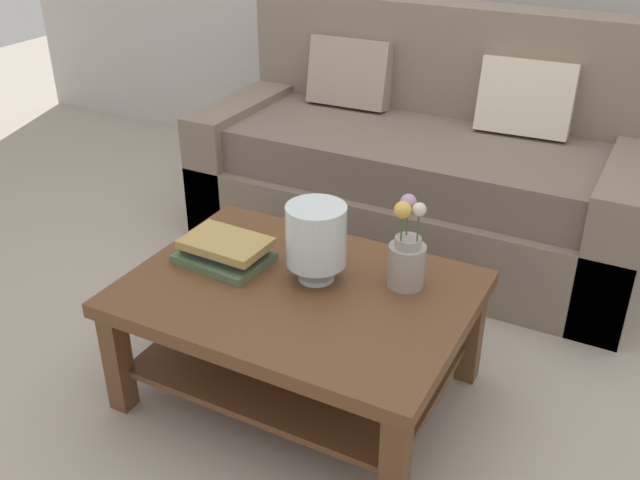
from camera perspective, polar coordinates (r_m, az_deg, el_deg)
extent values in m
plane|color=#ADA393|center=(2.82, 2.76, -7.47)|extent=(10.00, 10.00, 0.00)
cube|color=#7A6B5B|center=(3.39, 7.58, 2.46)|extent=(1.99, 0.90, 0.36)
cube|color=#6E6052|center=(3.25, 7.70, 6.69)|extent=(1.75, 0.74, 0.20)
cube|color=#7A6B5B|center=(3.52, 10.24, 12.47)|extent=(1.99, 0.20, 0.70)
cube|color=#7A6B5B|center=(3.71, -5.38, 6.98)|extent=(0.20, 0.90, 0.60)
cube|color=#7A6B5B|center=(3.19, 22.88, 0.93)|extent=(0.20, 0.90, 0.60)
cube|color=gray|center=(3.55, 2.47, 13.19)|extent=(0.41, 0.20, 0.34)
cube|color=beige|center=(3.29, 16.13, 10.87)|extent=(0.41, 0.21, 0.34)
cube|color=brown|center=(2.32, -1.73, -4.29)|extent=(1.09, 0.80, 0.05)
cube|color=brown|center=(2.47, -15.82, -9.24)|extent=(0.07, 0.07, 0.38)
cube|color=brown|center=(2.05, 5.99, -17.48)|extent=(0.07, 0.07, 0.38)
cube|color=brown|center=(2.90, -6.81, -2.08)|extent=(0.07, 0.07, 0.38)
cube|color=brown|center=(2.55, 11.96, -7.30)|extent=(0.07, 0.07, 0.38)
cube|color=brown|center=(2.47, -1.64, -9.39)|extent=(0.97, 0.68, 0.02)
cube|color=#3D6075|center=(2.49, -2.13, -8.13)|extent=(0.32, 0.25, 0.04)
cube|color=#993833|center=(2.43, -2.81, -8.10)|extent=(0.32, 0.27, 0.04)
cube|color=#51704C|center=(2.46, -7.65, -1.40)|extent=(0.31, 0.24, 0.03)
cube|color=#2D333D|center=(2.46, -7.67, -0.63)|extent=(0.26, 0.16, 0.03)
cube|color=tan|center=(2.42, -7.51, -0.25)|extent=(0.29, 0.20, 0.03)
cylinder|color=silver|center=(2.35, -0.31, -2.91)|extent=(0.12, 0.12, 0.02)
cylinder|color=silver|center=(2.33, -0.32, -2.28)|extent=(0.04, 0.04, 0.04)
cylinder|color=silver|center=(2.27, -0.32, 0.39)|extent=(0.20, 0.20, 0.20)
sphere|color=slate|center=(2.30, -0.97, -0.46)|extent=(0.05, 0.05, 0.05)
sphere|color=beige|center=(2.29, 0.50, -0.70)|extent=(0.04, 0.04, 0.04)
cylinder|color=#9E998E|center=(2.30, 6.90, -2.04)|extent=(0.12, 0.12, 0.14)
cylinder|color=#9E998E|center=(2.25, 7.03, -0.15)|extent=(0.08, 0.08, 0.03)
cylinder|color=#426638|center=(2.21, 7.82, 1.02)|extent=(0.01, 0.01, 0.10)
sphere|color=silver|center=(2.18, 7.92, 2.43)|extent=(0.04, 0.04, 0.04)
cylinder|color=#426638|center=(2.24, 6.96, 1.53)|extent=(0.01, 0.01, 0.10)
sphere|color=#B28CB7|center=(2.21, 7.06, 3.01)|extent=(0.05, 0.05, 0.05)
cylinder|color=#426638|center=(2.20, 6.53, 0.97)|extent=(0.01, 0.01, 0.09)
sphere|color=gold|center=(2.18, 6.62, 2.41)|extent=(0.05, 0.05, 0.05)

